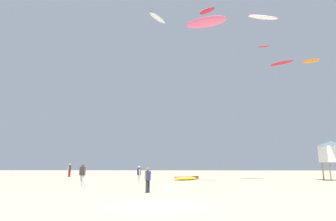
{
  "coord_description": "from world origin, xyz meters",
  "views": [
    {
      "loc": [
        0.9,
        -13.23,
        1.83
      ],
      "look_at": [
        0.0,
        21.92,
        8.15
      ],
      "focal_mm": 31.23,
      "sensor_mm": 36.0,
      "label": 1
    }
  ],
  "objects_px": {
    "lifeguard_tower": "(332,151)",
    "kite_aloft_3": "(207,11)",
    "person_right": "(82,173)",
    "kite_aloft_5": "(206,22)",
    "kite_aloft_1": "(263,46)",
    "kite_aloft_2": "(263,17)",
    "kite_grounded_near": "(187,178)",
    "kite_aloft_4": "(157,18)",
    "kite_aloft_6": "(311,61)",
    "person_midground": "(70,169)",
    "person_left": "(139,174)",
    "person_foreground": "(148,178)",
    "cooler_box": "(170,188)",
    "kite_aloft_0": "(282,63)"
  },
  "relations": [
    {
      "from": "person_midground",
      "to": "kite_aloft_6",
      "type": "relative_size",
      "value": 0.73
    },
    {
      "from": "kite_aloft_5",
      "to": "kite_aloft_1",
      "type": "bearing_deg",
      "value": 62.2
    },
    {
      "from": "person_right",
      "to": "kite_aloft_0",
      "type": "distance_m",
      "value": 42.73
    },
    {
      "from": "lifeguard_tower",
      "to": "cooler_box",
      "type": "height_order",
      "value": "lifeguard_tower"
    },
    {
      "from": "person_foreground",
      "to": "kite_aloft_6",
      "type": "height_order",
      "value": "kite_aloft_6"
    },
    {
      "from": "person_right",
      "to": "kite_aloft_3",
      "type": "distance_m",
      "value": 37.21
    },
    {
      "from": "cooler_box",
      "to": "kite_aloft_6",
      "type": "relative_size",
      "value": 0.23
    },
    {
      "from": "person_foreground",
      "to": "kite_aloft_5",
      "type": "xyz_separation_m",
      "value": [
        4.87,
        8.58,
        14.84
      ]
    },
    {
      "from": "person_foreground",
      "to": "lifeguard_tower",
      "type": "relative_size",
      "value": 0.37
    },
    {
      "from": "kite_aloft_5",
      "to": "person_midground",
      "type": "bearing_deg",
      "value": 145.57
    },
    {
      "from": "person_midground",
      "to": "person_right",
      "type": "relative_size",
      "value": 0.99
    },
    {
      "from": "person_left",
      "to": "kite_aloft_4",
      "type": "relative_size",
      "value": 0.35
    },
    {
      "from": "kite_grounded_near",
      "to": "kite_aloft_3",
      "type": "xyz_separation_m",
      "value": [
        4.29,
        13.89,
        27.17
      ]
    },
    {
      "from": "kite_aloft_5",
      "to": "kite_aloft_6",
      "type": "xyz_separation_m",
      "value": [
        17.25,
        14.9,
        1.11
      ]
    },
    {
      "from": "person_right",
      "to": "kite_grounded_near",
      "type": "xyz_separation_m",
      "value": [
        8.49,
        9.08,
        -0.84
      ]
    },
    {
      "from": "kite_aloft_5",
      "to": "kite_aloft_6",
      "type": "bearing_deg",
      "value": 40.82
    },
    {
      "from": "person_right",
      "to": "kite_aloft_5",
      "type": "height_order",
      "value": "kite_aloft_5"
    },
    {
      "from": "lifeguard_tower",
      "to": "kite_aloft_0",
      "type": "distance_m",
      "value": 25.48
    },
    {
      "from": "person_midground",
      "to": "kite_aloft_5",
      "type": "distance_m",
      "value": 25.5
    },
    {
      "from": "kite_grounded_near",
      "to": "lifeguard_tower",
      "type": "distance_m",
      "value": 15.74
    },
    {
      "from": "person_left",
      "to": "kite_aloft_4",
      "type": "xyz_separation_m",
      "value": [
        0.25,
        19.57,
        24.88
      ]
    },
    {
      "from": "person_right",
      "to": "lifeguard_tower",
      "type": "distance_m",
      "value": 25.56
    },
    {
      "from": "person_left",
      "to": "cooler_box",
      "type": "relative_size",
      "value": 2.82
    },
    {
      "from": "kite_aloft_4",
      "to": "kite_aloft_3",
      "type": "bearing_deg",
      "value": 4.83
    },
    {
      "from": "lifeguard_tower",
      "to": "kite_aloft_1",
      "type": "distance_m",
      "value": 30.32
    },
    {
      "from": "person_midground",
      "to": "kite_aloft_0",
      "type": "height_order",
      "value": "kite_aloft_0"
    },
    {
      "from": "lifeguard_tower",
      "to": "kite_aloft_6",
      "type": "bearing_deg",
      "value": 70.3
    },
    {
      "from": "person_right",
      "to": "kite_aloft_1",
      "type": "relative_size",
      "value": 0.79
    },
    {
      "from": "kite_aloft_2",
      "to": "person_left",
      "type": "bearing_deg",
      "value": -161.57
    },
    {
      "from": "lifeguard_tower",
      "to": "kite_aloft_0",
      "type": "relative_size",
      "value": 1.04
    },
    {
      "from": "kite_aloft_6",
      "to": "kite_grounded_near",
      "type": "bearing_deg",
      "value": -152.63
    },
    {
      "from": "person_right",
      "to": "cooler_box",
      "type": "xyz_separation_m",
      "value": [
        6.9,
        -2.98,
        -0.87
      ]
    },
    {
      "from": "kite_aloft_0",
      "to": "kite_aloft_2",
      "type": "distance_m",
      "value": 22.96
    },
    {
      "from": "kite_aloft_6",
      "to": "kite_aloft_4",
      "type": "bearing_deg",
      "value": 172.08
    },
    {
      "from": "kite_aloft_2",
      "to": "kite_aloft_5",
      "type": "distance_m",
      "value": 7.49
    },
    {
      "from": "cooler_box",
      "to": "kite_aloft_5",
      "type": "height_order",
      "value": "kite_aloft_5"
    },
    {
      "from": "lifeguard_tower",
      "to": "kite_aloft_4",
      "type": "bearing_deg",
      "value": 145.21
    },
    {
      "from": "lifeguard_tower",
      "to": "kite_grounded_near",
      "type": "bearing_deg",
      "value": 178.4
    },
    {
      "from": "kite_grounded_near",
      "to": "kite_aloft_1",
      "type": "xyz_separation_m",
      "value": [
        15.89,
        21.5,
        23.78
      ]
    },
    {
      "from": "person_midground",
      "to": "lifeguard_tower",
      "type": "height_order",
      "value": "lifeguard_tower"
    },
    {
      "from": "kite_aloft_5",
      "to": "kite_aloft_0",
      "type": "bearing_deg",
      "value": 55.72
    },
    {
      "from": "person_midground",
      "to": "kite_aloft_3",
      "type": "distance_m",
      "value": 33.55
    },
    {
      "from": "person_midground",
      "to": "kite_grounded_near",
      "type": "height_order",
      "value": "person_midground"
    },
    {
      "from": "kite_aloft_3",
      "to": "kite_aloft_4",
      "type": "relative_size",
      "value": 0.65
    },
    {
      "from": "person_right",
      "to": "person_midground",
      "type": "bearing_deg",
      "value": -136.93
    },
    {
      "from": "kite_aloft_1",
      "to": "kite_aloft_2",
      "type": "distance_m",
      "value": 25.48
    },
    {
      "from": "kite_aloft_2",
      "to": "kite_aloft_6",
      "type": "distance_m",
      "value": 16.05
    },
    {
      "from": "person_right",
      "to": "kite_aloft_5",
      "type": "xyz_separation_m",
      "value": [
        10.43,
        4.11,
        14.7
      ]
    },
    {
      "from": "person_midground",
      "to": "lifeguard_tower",
      "type": "distance_m",
      "value": 31.62
    },
    {
      "from": "lifeguard_tower",
      "to": "kite_aloft_3",
      "type": "bearing_deg",
      "value": 127.99
    }
  ]
}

